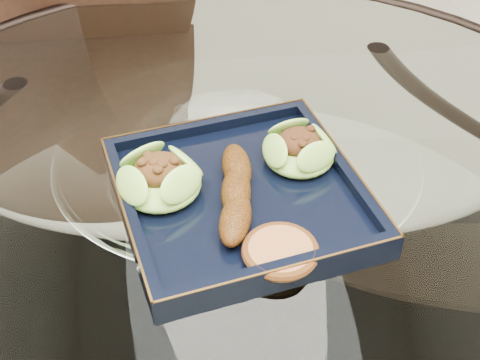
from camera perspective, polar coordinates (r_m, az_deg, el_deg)
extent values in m
cylinder|color=white|center=(0.82, -0.24, -0.38)|extent=(1.10, 1.10, 0.01)
torus|color=black|center=(0.82, -0.24, -0.38)|extent=(1.13, 1.13, 0.02)
cylinder|color=black|center=(1.33, 9.49, -3.36)|extent=(0.04, 0.04, 0.75)
cylinder|color=black|center=(1.29, -14.98, -6.54)|extent=(0.04, 0.04, 0.75)
cube|color=black|center=(1.25, -12.00, -1.35)|extent=(0.46, 0.46, 0.04)
cube|color=black|center=(1.26, -13.21, 13.76)|extent=(0.40, 0.06, 0.46)
cylinder|color=black|center=(1.30, -2.84, -14.22)|extent=(0.03, 0.03, 0.45)
cylinder|color=black|center=(1.58, -16.90, -3.95)|extent=(0.03, 0.03, 0.45)
cylinder|color=black|center=(1.54, -3.68, -3.17)|extent=(0.03, 0.03, 0.45)
cube|color=black|center=(0.77, 0.00, -1.68)|extent=(0.31, 0.31, 0.02)
ellipsoid|color=#6FAE32|center=(0.76, -6.84, -0.03)|extent=(0.10, 0.10, 0.03)
ellipsoid|color=#57A42F|center=(0.80, 5.07, 2.46)|extent=(0.10, 0.10, 0.03)
ellipsoid|color=#5F300A|center=(0.75, -0.34, -1.03)|extent=(0.06, 0.16, 0.03)
cylinder|color=#AE6C3A|center=(0.69, 3.47, -6.17)|extent=(0.09, 0.09, 0.01)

